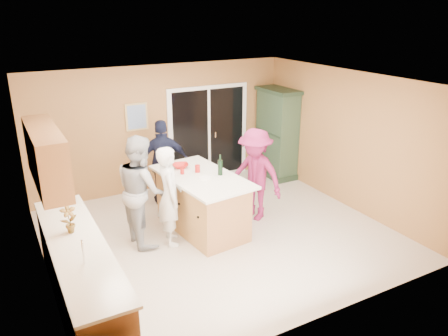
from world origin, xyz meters
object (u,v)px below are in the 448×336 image
kitchen_island (202,205)px  green_hutch (277,134)px  woman_grey (141,190)px  woman_white (170,196)px  woman_navy (163,162)px  woman_magenta (255,175)px

kitchen_island → green_hutch: 3.14m
woman_grey → woman_white: bearing=-126.4°
green_hutch → woman_white: 3.73m
woman_navy → woman_white: bearing=86.6°
woman_white → woman_grey: size_ratio=0.91×
green_hutch → woman_grey: (-3.68, -1.48, -0.07)m
woman_navy → woman_magenta: bearing=144.1°
woman_navy → woman_magenta: (1.19, -1.42, 0.00)m
woman_white → woman_grey: (-0.38, 0.26, 0.08)m
woman_white → woman_magenta: woman_magenta is taller
green_hutch → woman_grey: green_hutch is taller
woman_grey → woman_navy: size_ratio=1.08×
woman_grey → woman_navy: woman_grey is taller
woman_magenta → kitchen_island: bearing=-118.0°
woman_grey → woman_magenta: size_ratio=1.07×
woman_grey → green_hutch: bearing=-69.7°
woman_grey → woman_navy: bearing=-36.0°
woman_navy → green_hutch: bearing=-161.4°
woman_white → woman_navy: bearing=-4.1°
woman_white → woman_grey: bearing=68.7°
green_hutch → woman_grey: size_ratio=1.11×
kitchen_island → woman_magenta: bearing=-8.9°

